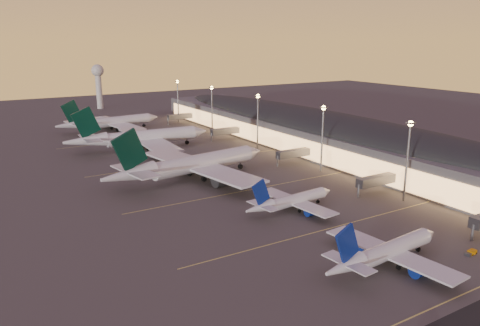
# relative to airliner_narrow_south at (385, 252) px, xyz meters

# --- Properties ---
(ground) EXTENTS (700.00, 700.00, 0.00)m
(ground) POSITION_rel_airliner_narrow_south_xyz_m (4.26, 28.23, -3.51)
(ground) COLOR #3F3D3A
(airliner_narrow_south) EXTENTS (38.03, 34.09, 13.58)m
(airliner_narrow_south) POSITION_rel_airliner_narrow_south_xyz_m (0.00, 0.00, 0.00)
(airliner_narrow_south) COLOR silver
(airliner_narrow_south) RESTS_ON ground
(airliner_narrow_north) EXTENTS (33.67, 30.20, 12.02)m
(airliner_narrow_north) POSITION_rel_airliner_narrow_south_xyz_m (3.66, 39.64, -0.40)
(airliner_narrow_north) COLOR silver
(airliner_narrow_north) RESTS_ON ground
(airliner_wide_near) EXTENTS (68.82, 63.40, 22.06)m
(airliner_wide_near) POSITION_rel_airliner_narrow_south_xyz_m (-7.95, 84.52, 2.17)
(airliner_wide_near) COLOR silver
(airliner_wide_near) RESTS_ON ground
(airliner_wide_mid) EXTENTS (68.16, 62.10, 21.82)m
(airliner_wide_mid) POSITION_rel_airliner_narrow_south_xyz_m (-6.86, 141.94, 2.11)
(airliner_wide_mid) COLOR silver
(airliner_wide_mid) RESTS_ON ground
(airliner_wide_far) EXTENTS (60.09, 55.13, 19.22)m
(airliner_wide_far) POSITION_rel_airliner_narrow_south_xyz_m (-5.43, 194.86, 1.44)
(airliner_wide_far) COLOR silver
(airliner_wide_far) RESTS_ON ground
(terminal_building) EXTENTS (56.35, 255.00, 17.46)m
(terminal_building) POSITION_rel_airliner_narrow_south_xyz_m (66.09, 100.70, 5.27)
(terminal_building) COLOR #525257
(terminal_building) RESTS_ON ground
(light_masts) EXTENTS (2.20, 217.20, 25.90)m
(light_masts) POSITION_rel_airliner_narrow_south_xyz_m (40.26, 93.23, 14.04)
(light_masts) COLOR gray
(light_masts) RESTS_ON ground
(radar_tower) EXTENTS (9.00, 9.00, 32.50)m
(radar_tower) POSITION_rel_airliner_narrow_south_xyz_m (14.26, 288.23, 18.36)
(radar_tower) COLOR silver
(radar_tower) RESTS_ON ground
(lane_markings) EXTENTS (90.00, 180.36, 0.00)m
(lane_markings) POSITION_rel_airliner_narrow_south_xyz_m (4.26, 68.23, -3.50)
(lane_markings) COLOR #D8C659
(lane_markings) RESTS_ON ground
(baggage_tug_b) EXTENTS (3.47, 1.69, 1.01)m
(baggage_tug_b) POSITION_rel_airliner_narrow_south_xyz_m (22.62, -6.56, -3.05)
(baggage_tug_b) COLOR #CE7E02
(baggage_tug_b) RESTS_ON ground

